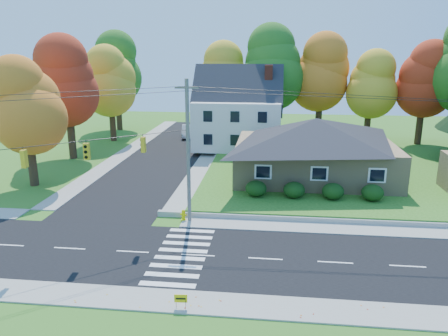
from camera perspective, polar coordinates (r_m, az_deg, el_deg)
The scene contains 22 objects.
ground at distance 26.49m, azimuth -3.43°, elevation -11.33°, with size 120.00×120.00×0.00m, color #3D7923.
road_main at distance 26.48m, azimuth -3.43°, elevation -11.31°, with size 90.00×8.00×0.02m, color black.
road_cross at distance 52.16m, azimuth -7.19°, elevation 2.04°, with size 8.00×44.00×0.02m, color black.
sidewalk_north at distance 30.96m, azimuth -1.83°, elevation -7.16°, with size 90.00×2.00×0.08m, color #9C9A90.
sidewalk_south at distance 22.19m, azimuth -5.75°, elevation -16.96°, with size 90.00×2.00×0.08m, color #9C9A90.
lawn at distance 46.63m, azimuth 17.17°, elevation 0.18°, with size 30.00×30.00×0.50m, color #3D7923.
ranch_house at distance 40.40m, azimuth 11.76°, elevation 2.69°, with size 14.60×10.60×5.40m.
colonial_house at distance 51.99m, azimuth 1.88°, elevation 7.24°, with size 10.40×8.40×9.60m.
hedge_row at distance 34.95m, azimuth 11.60°, elevation -2.90°, with size 10.70×1.70×1.27m.
traffic_infrastructure at distance 25.93m, azimuth -3.42°, elevation 0.26°, with size 38.10×10.66×10.00m.
tree_lot_0 at distance 57.75m, azimuth 0.36°, elevation 11.76°, with size 6.72×6.72×12.51m.
tree_lot_1 at distance 56.35m, azimuth 6.48°, elevation 12.91°, with size 7.84×7.84×14.60m.
tree_lot_2 at distance 57.66m, azimuth 12.57°, elevation 12.05°, with size 7.28×7.28×13.56m.
tree_lot_3 at distance 57.67m, azimuth 18.62°, elevation 10.33°, with size 6.16×6.16×11.47m.
tree_lot_4 at distance 58.19m, azimuth 24.76°, elevation 10.42°, with size 6.72×6.72×12.51m.
tree_west_0 at distance 41.47m, azimuth -24.52°, elevation 7.42°, with size 6.16×6.16×11.47m.
tree_west_1 at distance 50.58m, azimuth -19.89°, elevation 10.55°, with size 7.28×7.28×13.56m.
tree_west_2 at distance 59.38m, azimuth -14.68°, elevation 10.89°, with size 6.72×6.72×12.51m.
tree_west_3 at distance 67.49m, azimuth -13.92°, elevation 12.52°, with size 7.84×7.84×14.60m.
white_car at distance 60.97m, azimuth -4.66°, elevation 4.82°, with size 1.73×4.97×1.64m, color silver.
fire_hydrant at distance 31.38m, azimuth -5.32°, elevation -6.19°, with size 0.48×0.37×0.84m.
yard_sign at distance 21.42m, azimuth -5.67°, elevation -16.64°, with size 0.62×0.08×0.77m.
Camera 1 is at (4.25, -23.30, 11.85)m, focal length 35.00 mm.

